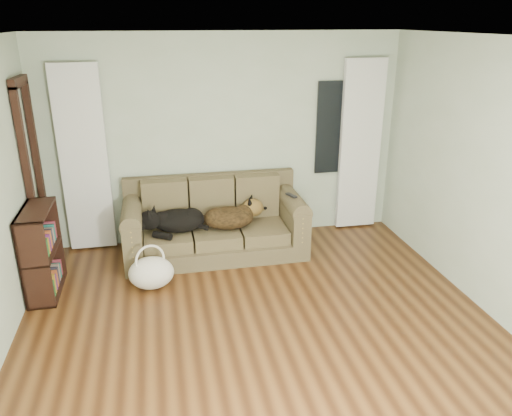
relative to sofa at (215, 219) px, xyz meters
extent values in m
plane|color=#391E0D|center=(0.21, -1.98, -0.45)|extent=(5.00, 5.00, 0.00)
plane|color=white|center=(0.21, -1.98, 2.15)|extent=(5.00, 5.00, 0.00)
cube|color=#B3C2AC|center=(0.21, 0.52, 0.85)|extent=(4.50, 0.04, 2.60)
cube|color=silver|center=(-1.49, 0.44, 0.70)|extent=(0.55, 0.08, 2.25)
cube|color=silver|center=(2.01, 0.44, 0.70)|extent=(0.55, 0.08, 2.25)
cube|color=black|center=(1.66, 0.50, 0.95)|extent=(0.50, 0.03, 1.20)
cube|color=black|center=(-1.99, 0.07, 0.60)|extent=(0.07, 0.60, 2.10)
cube|color=#403528|center=(0.00, 0.00, 0.00)|extent=(2.16, 0.93, 0.88)
ellipsoid|color=black|center=(-0.48, -0.04, 0.03)|extent=(0.68, 0.52, 0.27)
ellipsoid|color=black|center=(0.20, -0.04, 0.04)|extent=(0.65, 0.47, 0.28)
cube|color=black|center=(0.92, -0.12, 0.28)|extent=(0.11, 0.19, 0.02)
ellipsoid|color=silver|center=(-0.79, -0.72, -0.29)|extent=(0.50, 0.39, 0.35)
cube|color=black|center=(-1.88, -0.58, 0.05)|extent=(0.30, 0.76, 0.94)
camera|label=1|loc=(-0.64, -5.60, 2.29)|focal=35.00mm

